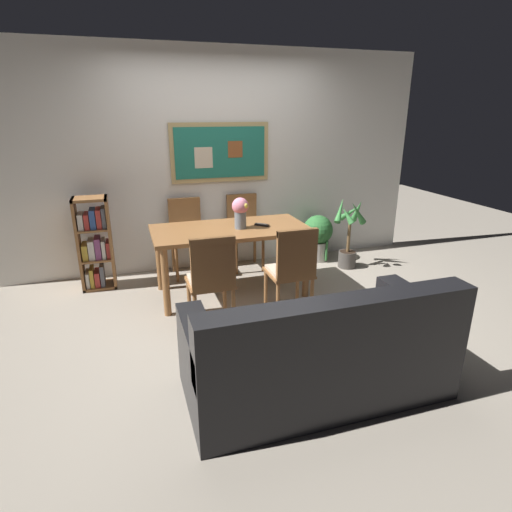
# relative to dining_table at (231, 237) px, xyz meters

# --- Properties ---
(ground_plane) EXTENTS (12.00, 12.00, 0.00)m
(ground_plane) POSITION_rel_dining_table_xyz_m (0.12, -0.58, -0.64)
(ground_plane) COLOR gray
(wall_back_with_painting) EXTENTS (5.20, 0.14, 2.60)m
(wall_back_with_painting) POSITION_rel_dining_table_xyz_m (0.12, 0.99, 0.66)
(wall_back_with_painting) COLOR silver
(wall_back_with_painting) RESTS_ON ground_plane
(dining_table) EXTENTS (1.62, 0.82, 0.73)m
(dining_table) POSITION_rel_dining_table_xyz_m (0.00, 0.00, 0.00)
(dining_table) COLOR brown
(dining_table) RESTS_ON ground_plane
(dining_chair_near_right) EXTENTS (0.40, 0.41, 0.91)m
(dining_chair_near_right) POSITION_rel_dining_table_xyz_m (0.39, -0.75, -0.10)
(dining_chair_near_right) COLOR brown
(dining_chair_near_right) RESTS_ON ground_plane
(dining_chair_near_left) EXTENTS (0.40, 0.41, 0.91)m
(dining_chair_near_left) POSITION_rel_dining_table_xyz_m (-0.37, -0.76, -0.10)
(dining_chair_near_left) COLOR brown
(dining_chair_near_left) RESTS_ON ground_plane
(dining_chair_far_left) EXTENTS (0.40, 0.41, 0.91)m
(dining_chair_far_left) POSITION_rel_dining_table_xyz_m (-0.35, 0.74, -0.10)
(dining_chair_far_left) COLOR brown
(dining_chair_far_left) RESTS_ON ground_plane
(dining_chair_far_right) EXTENTS (0.40, 0.41, 0.91)m
(dining_chair_far_right) POSITION_rel_dining_table_xyz_m (0.37, 0.77, -0.10)
(dining_chair_far_right) COLOR brown
(dining_chair_far_right) RESTS_ON ground_plane
(leather_couch) EXTENTS (1.80, 0.84, 0.84)m
(leather_couch) POSITION_rel_dining_table_xyz_m (0.13, -1.86, -0.33)
(leather_couch) COLOR black
(leather_couch) RESTS_ON ground_plane
(bookshelf) EXTENTS (0.36, 0.28, 1.02)m
(bookshelf) POSITION_rel_dining_table_xyz_m (-1.38, 0.61, -0.14)
(bookshelf) COLOR brown
(bookshelf) RESTS_ON ground_plane
(potted_ivy) EXTENTS (0.39, 0.39, 0.60)m
(potted_ivy) POSITION_rel_dining_table_xyz_m (1.36, 0.70, -0.31)
(potted_ivy) COLOR #B2ADA3
(potted_ivy) RESTS_ON ground_plane
(potted_palm) EXTENTS (0.43, 0.41, 0.89)m
(potted_palm) POSITION_rel_dining_table_xyz_m (1.60, 0.33, -0.25)
(potted_palm) COLOR #4C4742
(potted_palm) RESTS_ON ground_plane
(flower_vase) EXTENTS (0.18, 0.18, 0.32)m
(flower_vase) POSITION_rel_dining_table_xyz_m (0.10, -0.04, 0.29)
(flower_vase) COLOR slate
(flower_vase) RESTS_ON dining_table
(tv_remote) EXTENTS (0.14, 0.14, 0.02)m
(tv_remote) POSITION_rel_dining_table_xyz_m (0.34, -0.02, 0.11)
(tv_remote) COLOR black
(tv_remote) RESTS_ON dining_table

